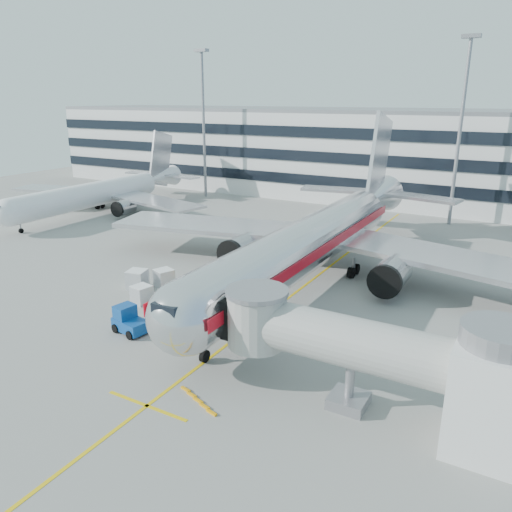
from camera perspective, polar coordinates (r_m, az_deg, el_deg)
The scene contains 15 objects.
ground at distance 41.82m, azimuth 0.50°, elevation -7.26°, with size 180.00×180.00×0.00m, color gray.
lead_in_line at distance 50.11m, azimuth 6.08°, elevation -3.00°, with size 0.25×70.00×0.01m, color #DFB50B.
stop_bar at distance 31.89m, azimuth -12.37°, elevation -16.38°, with size 6.00×0.25×0.01m, color #DFB50B.
main_jet at distance 50.30m, azimuth 7.03°, elevation 2.12°, with size 50.95×48.70×16.06m.
jet_bridge at distance 29.34m, azimuth 14.06°, elevation -10.91°, with size 17.80×4.50×7.00m.
terminal at distance 93.44m, azimuth 18.41°, elevation 10.81°, with size 150.00×24.25×15.60m.
light_mast_west at distance 92.21m, azimuth -6.04°, elevation 15.93°, with size 2.40×1.20×25.45m.
light_mast_centre at distance 75.89m, azimuth 22.44°, elevation 14.36°, with size 2.40×1.20×25.45m.
second_jet at distance 83.32m, azimuth -17.29°, elevation 6.94°, with size 38.21×36.52×12.04m.
belt_loader at distance 47.99m, azimuth -3.58°, elevation -3.06°, with size 4.92×2.78×2.30m.
baggage_tug at distance 40.61m, azimuth -14.33°, elevation -7.20°, with size 3.10×2.26×2.14m.
cargo_container_left at distance 49.40m, azimuth -10.46°, elevation -2.46°, with size 2.07×2.07×1.70m.
cargo_container_right at distance 49.37m, azimuth -13.42°, elevation -2.60°, with size 2.07×2.07×1.82m.
cargo_container_front at distance 45.84m, azimuth -12.93°, elevation -4.30°, with size 1.79×1.79×1.63m.
ramp_worker at distance 44.41m, azimuth -5.44°, elevation -4.41°, with size 0.72×0.47×1.98m, color #C9F019.
Camera 1 is at (18.40, -33.13, 17.69)m, focal length 35.00 mm.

